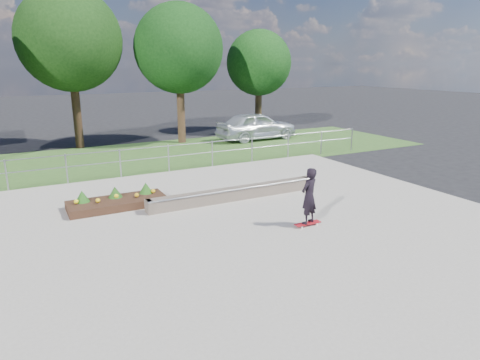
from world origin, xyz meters
name	(u,v)px	position (x,y,z in m)	size (l,w,h in m)	color
ground	(259,233)	(0.00, 0.00, 0.00)	(120.00, 120.00, 0.00)	black
grass_verge	(146,157)	(0.00, 11.00, 0.01)	(30.00, 8.00, 0.02)	#305321
concrete_slab	(259,232)	(0.00, 0.00, 0.03)	(15.00, 15.00, 0.06)	gray
fence	(168,155)	(0.00, 7.50, 0.77)	(20.06, 0.06, 1.20)	gray
tree_mid_left	(70,40)	(-2.50, 15.00, 5.61)	(5.25, 5.25, 8.25)	black
tree_mid_right	(179,49)	(3.00, 14.00, 5.23)	(4.90, 4.90, 7.70)	#352115
tree_far_right	(259,63)	(9.00, 15.50, 4.48)	(4.20, 4.20, 6.60)	#332414
grind_ledge	(235,194)	(0.68, 2.77, 0.26)	(6.00, 0.44, 0.43)	brown
planter_bed	(117,201)	(-2.95, 3.87, 0.24)	(3.00, 1.20, 0.61)	black
skateboarder	(309,196)	(1.38, -0.31, 0.92)	(0.80, 0.55, 1.66)	silver
parked_car	(256,126)	(7.33, 12.85, 0.84)	(1.97, 4.90, 1.67)	silver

